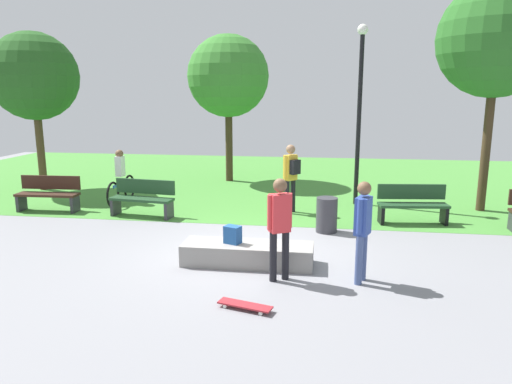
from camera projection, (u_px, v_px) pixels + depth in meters
name	position (u px, v px, depth m)	size (l,w,h in m)	color
ground_plane	(245.00, 252.00, 9.23)	(28.00, 28.00, 0.00)	gray
grass_lawn	(282.00, 179.00, 16.93)	(26.60, 12.10, 0.01)	#478C38
concrete_ledge	(248.00, 254.00, 8.55)	(2.35, 0.71, 0.38)	gray
backpack_on_ledge	(233.00, 235.00, 8.51)	(0.28, 0.20, 0.32)	#1E4C8C
skater_performing_trick	(280.00, 222.00, 7.66)	(0.39, 0.33, 1.71)	black
skater_watching	(363.00, 224.00, 7.58)	(0.30, 0.41, 1.67)	#3F5184
skateboard_by_ledge	(245.00, 305.00, 6.78)	(0.82, 0.41, 0.08)	#A5262D
park_bench_near_lamppost	(143.00, 197.00, 11.83)	(1.65, 0.67, 0.91)	#1E4223
park_bench_by_oak	(49.00, 193.00, 12.37)	(1.62, 0.53, 0.91)	#331E14
park_bench_far_left	(412.00, 203.00, 11.20)	(1.64, 0.65, 0.91)	#1E4223
tree_slender_maple	(497.00, 39.00, 11.62)	(2.87, 2.87, 5.77)	#42301E
tree_tall_oak	(228.00, 77.00, 15.99)	(2.75, 2.75, 4.96)	#42301E
tree_leaning_ash	(34.00, 77.00, 14.48)	(2.67, 2.67, 4.86)	#4C3823
lamp_post	(360.00, 99.00, 12.65)	(0.28, 0.28, 4.78)	black
trash_bin	(327.00, 215.00, 10.50)	(0.47, 0.47, 0.78)	#333338
pedestrian_with_backpack	(291.00, 172.00, 12.04)	(0.45, 0.44, 1.76)	black
cyclist_on_bicycle	(121.00, 180.00, 13.31)	(0.22, 1.82, 1.52)	black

